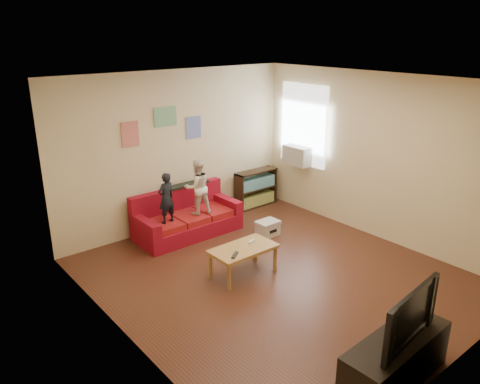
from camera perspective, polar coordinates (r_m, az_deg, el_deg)
room_shell at (r=6.20m, az=4.72°, el=0.74°), size 4.52×5.02×2.72m
sofa at (r=8.01m, az=-6.61°, el=-3.26°), size 1.77×0.82×0.78m
child_a at (r=7.47m, az=-8.98°, el=-0.74°), size 0.32×0.23×0.83m
child_b at (r=7.76m, az=-5.21°, el=0.61°), size 0.52×0.44×0.94m
coffee_table at (r=6.61m, az=0.40°, el=-7.24°), size 0.94×0.51×0.42m
remote at (r=6.36m, az=-0.64°, el=-7.69°), size 0.18×0.15×0.02m
game_controller at (r=6.73m, az=1.44°, el=-6.05°), size 0.13×0.07×0.03m
bookshelf at (r=9.18m, az=1.93°, el=0.24°), size 0.90×0.27×0.72m
window at (r=8.78m, az=7.73°, el=8.11°), size 0.04×1.08×1.48m
ac_unit at (r=8.82m, az=7.04°, el=4.46°), size 0.28×0.55×0.35m
artwork_left at (r=7.60m, az=-13.25°, el=6.88°), size 0.30×0.01×0.40m
artwork_center at (r=7.86m, az=-9.10°, el=9.04°), size 0.42×0.01×0.32m
artwork_right at (r=8.20m, az=-5.68°, el=7.82°), size 0.30×0.01×0.38m
file_box at (r=7.94m, az=3.39°, el=-4.40°), size 0.37×0.28×0.26m
tv_stand at (r=5.09m, az=18.40°, el=-18.87°), size 1.34×0.49×0.50m
television at (r=4.79m, az=19.08°, el=-13.84°), size 0.99×0.24×0.57m
tissue at (r=7.74m, az=2.38°, el=-5.64°), size 0.12×0.12×0.11m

